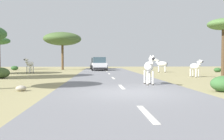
{
  "coord_description": "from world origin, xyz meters",
  "views": [
    {
      "loc": [
        -1.28,
        -9.7,
        1.31
      ],
      "look_at": [
        -0.21,
        7.62,
        0.65
      ],
      "focal_mm": 39.27,
      "sensor_mm": 36.0,
      "label": 1
    }
  ],
  "objects": [
    {
      "name": "car_1",
      "position": [
        -1.18,
        29.45,
        0.85
      ],
      "size": [
        2.28,
        4.47,
        1.74
      ],
      "rotation": [
        0.0,
        0.0,
        -0.08
      ],
      "color": "silver",
      "rests_on": "road"
    },
    {
      "name": "zebra_1",
      "position": [
        6.56,
        9.37,
        0.85
      ],
      "size": [
        0.74,
        1.45,
        1.43
      ],
      "rotation": [
        0.0,
        0.0,
        3.48
      ],
      "color": "silver",
      "rests_on": "ground_plane"
    },
    {
      "name": "bush_2",
      "position": [
        -12.7,
        25.04,
        0.3
      ],
      "size": [
        1.01,
        0.91,
        0.61
      ],
      "primitive_type": "ellipsoid",
      "color": "#2D5628",
      "rests_on": "ground_plane"
    },
    {
      "name": "zebra_3",
      "position": [
        -8.44,
        16.82,
        0.98
      ],
      "size": [
        0.82,
        1.68,
        1.64
      ],
      "rotation": [
        0.0,
        0.0,
        2.82
      ],
      "color": "silver",
      "rests_on": "ground_plane"
    },
    {
      "name": "tree_7",
      "position": [
        9.89,
        11.29,
        4.39
      ],
      "size": [
        2.84,
        2.84,
        5.03
      ],
      "color": "#4C3823",
      "rests_on": "ground_plane"
    },
    {
      "name": "lane_markings",
      "position": [
        -0.1,
        -1.0,
        0.05
      ],
      "size": [
        0.16,
        56.0,
        0.01
      ],
      "color": "silver",
      "rests_on": "road"
    },
    {
      "name": "ground_plane",
      "position": [
        0.0,
        0.0,
        0.0
      ],
      "size": [
        90.0,
        90.0,
        0.0
      ],
      "primitive_type": "plane",
      "color": "#998E60"
    },
    {
      "name": "rock_1",
      "position": [
        -4.55,
        1.03,
        0.12
      ],
      "size": [
        0.45,
        0.43,
        0.25
      ],
      "primitive_type": "ellipsoid",
      "color": "#A89E8C",
      "rests_on": "ground_plane"
    },
    {
      "name": "bush_3",
      "position": [
        4.07,
        0.26,
        0.34
      ],
      "size": [
        1.12,
        1.01,
        0.67
      ],
      "primitive_type": "ellipsoid",
      "color": "#386633",
      "rests_on": "ground_plane"
    },
    {
      "name": "zebra_2",
      "position": [
        5.98,
        17.51,
        0.95
      ],
      "size": [
        1.59,
        0.98,
        1.6
      ],
      "rotation": [
        0.0,
        0.0,
        1.12
      ],
      "color": "silver",
      "rests_on": "ground_plane"
    },
    {
      "name": "bush_1",
      "position": [
        12.65,
        17.73,
        0.26
      ],
      "size": [
        0.87,
        0.78,
        0.52
      ],
      "primitive_type": "ellipsoid",
      "color": "#2D5628",
      "rests_on": "ground_plane"
    },
    {
      "name": "bush_0",
      "position": [
        -8.46,
        8.96,
        0.41
      ],
      "size": [
        1.36,
        1.23,
        0.82
      ],
      "primitive_type": "ellipsoid",
      "color": "#425B2D",
      "rests_on": "ground_plane"
    },
    {
      "name": "tree_6",
      "position": [
        -6.27,
        26.31,
        4.47
      ],
      "size": [
        5.45,
        5.45,
        5.44
      ],
      "color": "brown",
      "rests_on": "ground_plane"
    },
    {
      "name": "road",
      "position": [
        -0.1,
        0.0,
        0.03
      ],
      "size": [
        6.0,
        64.0,
        0.05
      ],
      "primitive_type": "cube",
      "color": "slate",
      "rests_on": "ground_plane"
    },
    {
      "name": "car_0",
      "position": [
        -0.99,
        22.7,
        0.85
      ],
      "size": [
        2.2,
        4.43,
        1.74
      ],
      "rotation": [
        0.0,
        0.0,
        3.19
      ],
      "color": "silver",
      "rests_on": "road"
    },
    {
      "name": "zebra_0",
      "position": [
        1.47,
        3.01,
        0.99
      ],
      "size": [
        0.45,
        1.67,
        1.57
      ],
      "rotation": [
        0.0,
        0.0,
        3.16
      ],
      "color": "silver",
      "rests_on": "road"
    }
  ]
}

